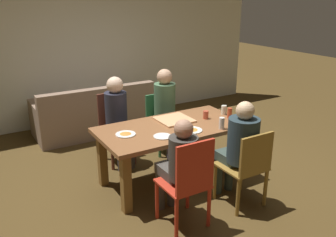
% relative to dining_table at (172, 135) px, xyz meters
% --- Properties ---
extents(ground_plane, '(20.00, 20.00, 0.00)m').
position_rel_dining_table_xyz_m(ground_plane, '(0.00, 0.00, -0.62)').
color(ground_plane, '#4B3719').
extents(back_wall, '(6.99, 0.12, 2.94)m').
position_rel_dining_table_xyz_m(back_wall, '(0.00, 2.87, 0.85)').
color(back_wall, silver).
rests_on(back_wall, ground).
extents(dining_table, '(1.81, 0.93, 0.74)m').
position_rel_dining_table_xyz_m(dining_table, '(0.00, 0.00, 0.00)').
color(dining_table, brown).
rests_on(dining_table, ground).
extents(chair_0, '(0.44, 0.43, 0.84)m').
position_rel_dining_table_xyz_m(chair_0, '(0.39, 0.94, -0.15)').
color(chair_0, '#30673E').
rests_on(chair_0, ground).
extents(person_0, '(0.31, 0.50, 1.25)m').
position_rel_dining_table_xyz_m(person_0, '(0.39, 0.81, 0.11)').
color(person_0, '#3C3642').
rests_on(person_0, ground).
extents(chair_1, '(0.39, 0.45, 0.96)m').
position_rel_dining_table_xyz_m(chair_1, '(-0.37, 0.95, -0.12)').
color(chair_1, brown).
rests_on(chair_1, ground).
extents(person_1, '(0.30, 0.47, 1.23)m').
position_rel_dining_table_xyz_m(person_1, '(-0.37, 0.80, 0.10)').
color(person_1, '#403E3F').
rests_on(person_1, ground).
extents(chair_2, '(0.44, 0.44, 0.97)m').
position_rel_dining_table_xyz_m(chair_2, '(-0.37, -0.92, -0.09)').
color(chair_2, '#B62E1C').
rests_on(chair_2, ground).
extents(person_2, '(0.29, 0.54, 1.13)m').
position_rel_dining_table_xyz_m(person_2, '(-0.37, -0.74, 0.03)').
color(person_2, '#433E39').
rests_on(person_2, ground).
extents(chair_3, '(0.46, 0.46, 0.90)m').
position_rel_dining_table_xyz_m(chair_3, '(0.39, -0.92, -0.13)').
color(chair_3, olive).
rests_on(chair_3, ground).
extents(person_3, '(0.34, 0.50, 1.20)m').
position_rel_dining_table_xyz_m(person_3, '(0.39, -0.77, 0.08)').
color(person_3, '#35443C').
rests_on(person_3, ground).
extents(pizza_box_0, '(0.42, 0.42, 0.02)m').
position_rel_dining_table_xyz_m(pizza_box_0, '(0.13, 0.17, 0.12)').
color(pizza_box_0, tan).
rests_on(pizza_box_0, dining_table).
extents(plate_0, '(0.21, 0.21, 0.01)m').
position_rel_dining_table_xyz_m(plate_0, '(-0.27, -0.24, 0.12)').
color(plate_0, white).
rests_on(plate_0, dining_table).
extents(plate_1, '(0.25, 0.25, 0.03)m').
position_rel_dining_table_xyz_m(plate_1, '(0.12, -0.25, 0.12)').
color(plate_1, white).
rests_on(plate_1, dining_table).
extents(plate_2, '(0.23, 0.23, 0.03)m').
position_rel_dining_table_xyz_m(plate_2, '(-0.60, 0.03, 0.12)').
color(plate_2, white).
rests_on(plate_2, dining_table).
extents(drinking_glass_0, '(0.07, 0.07, 0.14)m').
position_rel_dining_table_xyz_m(drinking_glass_0, '(0.46, -0.38, 0.18)').
color(drinking_glass_0, silver).
rests_on(drinking_glass_0, dining_table).
extents(drinking_glass_1, '(0.06, 0.06, 0.13)m').
position_rel_dining_table_xyz_m(drinking_glass_1, '(0.80, -0.12, 0.18)').
color(drinking_glass_1, '#BD472A').
rests_on(drinking_glass_1, dining_table).
extents(drinking_glass_2, '(0.07, 0.07, 0.10)m').
position_rel_dining_table_xyz_m(drinking_glass_2, '(0.51, 0.02, 0.17)').
color(drinking_glass_2, '#BE4C35').
rests_on(drinking_glass_2, dining_table).
extents(drinking_glass_3, '(0.07, 0.07, 0.12)m').
position_rel_dining_table_xyz_m(drinking_glass_3, '(0.83, 0.04, 0.17)').
color(drinking_glass_3, silver).
rests_on(drinking_glass_3, dining_table).
extents(couch, '(1.93, 0.88, 0.84)m').
position_rel_dining_table_xyz_m(couch, '(-0.26, 2.14, -0.33)').
color(couch, '#876D59').
rests_on(couch, ground).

